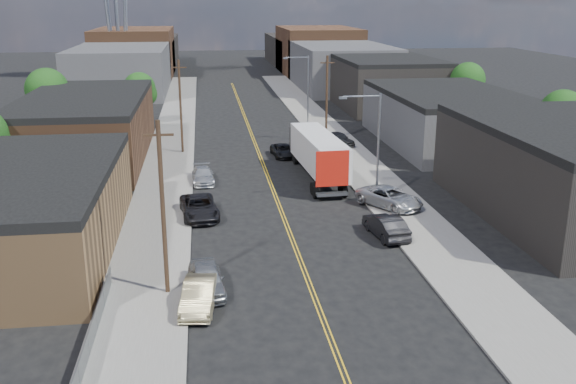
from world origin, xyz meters
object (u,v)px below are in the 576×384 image
object	(u,v)px
car_right_lot_a	(390,197)
car_ahead_truck	(283,151)
car_left_d	(203,175)
semi_truck	(316,151)
car_left_b	(199,295)
car_right_lot_c	(339,139)
car_left_c	(199,207)
car_left_a	(206,279)
car_right_oncoming	(386,226)

from	to	relation	value
car_right_lot_a	car_ahead_truck	size ratio (longest dim) A/B	1.22
car_left_d	semi_truck	bearing A→B (deg)	3.14
semi_truck	car_left_b	bearing A→B (deg)	-115.93
car_left_b	car_ahead_truck	size ratio (longest dim) A/B	1.02
car_right_lot_a	car_right_lot_c	world-z (taller)	car_right_lot_a
car_right_lot_c	car_ahead_truck	xyz separation A→B (m)	(-6.84, -3.92, -0.27)
semi_truck	car_left_c	bearing A→B (deg)	-138.65
car_right_lot_a	car_ahead_truck	distance (m)	19.63
car_left_d	car_right_lot_a	bearing A→B (deg)	-35.69
car_left_a	car_right_oncoming	world-z (taller)	car_left_a
semi_truck	car_left_a	world-z (taller)	semi_truck
car_left_a	car_left_c	bearing A→B (deg)	86.73
semi_truck	car_left_c	xyz separation A→B (m)	(-10.90, -10.73, -1.62)
car_left_c	car_right_lot_a	bearing A→B (deg)	-6.06
car_left_a	car_left_c	xyz separation A→B (m)	(-0.39, 13.28, -0.02)
car_left_d	car_right_lot_c	bearing A→B (deg)	37.55
car_right_lot_a	car_right_oncoming	bearing A→B (deg)	-140.91
semi_truck	car_ahead_truck	world-z (taller)	semi_truck
car_left_a	car_right_lot_a	world-z (taller)	car_right_lot_a
car_left_b	car_left_d	size ratio (longest dim) A/B	1.01
car_right_lot_c	car_ahead_truck	size ratio (longest dim) A/B	0.96
car_left_c	car_right_oncoming	size ratio (longest dim) A/B	1.17
car_right_oncoming	semi_truck	bearing A→B (deg)	-90.61
car_ahead_truck	car_left_b	bearing A→B (deg)	-109.35
car_left_c	car_right_lot_c	size ratio (longest dim) A/B	1.28
car_left_c	car_left_a	bearing A→B (deg)	-94.75
car_left_b	car_right_lot_c	world-z (taller)	car_right_lot_c
car_right_lot_a	car_left_d	bearing A→B (deg)	114.58
car_left_c	car_left_d	xyz separation A→B (m)	(0.33, 9.65, -0.12)
car_left_a	car_left_b	xyz separation A→B (m)	(-0.39, -2.00, -0.03)
semi_truck	car_left_d	distance (m)	10.77
car_left_c	car_left_d	distance (m)	9.65
car_left_b	car_ahead_truck	xyz separation A→B (m)	(8.83, 34.00, -0.14)
car_left_a	car_left_b	world-z (taller)	car_left_a
car_left_b	car_left_c	world-z (taller)	car_left_c
car_left_b	car_left_c	bearing A→B (deg)	97.03
car_left_a	car_left_d	xyz separation A→B (m)	(-0.06, 22.93, -0.13)
car_left_d	car_left_c	bearing A→B (deg)	-94.65
car_right_oncoming	car_right_lot_c	distance (m)	28.76
car_left_c	car_ahead_truck	bearing A→B (deg)	58.32
semi_truck	car_left_b	world-z (taller)	semi_truck
car_right_oncoming	car_ahead_truck	xyz separation A→B (m)	(-4.17, 24.72, -0.16)
semi_truck	car_left_b	size ratio (longest dim) A/B	3.44
semi_truck	car_left_d	size ratio (longest dim) A/B	3.49
car_left_c	car_right_lot_c	xyz separation A→B (m)	(15.67, 22.63, 0.11)
car_right_oncoming	car_left_d	bearing A→B (deg)	-58.77
car_left_d	car_right_lot_c	xyz separation A→B (m)	(15.34, 12.99, 0.23)
car_left_c	car_right_lot_a	world-z (taller)	car_right_lot_a
car_right_oncoming	car_right_lot_a	size ratio (longest dim) A/B	0.86
semi_truck	car_left_c	world-z (taller)	semi_truck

